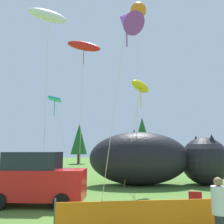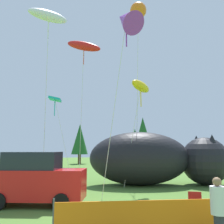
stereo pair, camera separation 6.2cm
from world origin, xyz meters
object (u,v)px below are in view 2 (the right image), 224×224
Objects in this scene: parked_car at (36,179)px; kite_purple_delta at (126,20)px; spectator_in_red_shirt at (219,210)px; folding_chair at (195,203)px; inflatable_cat at (156,160)px; kite_red_lizard at (84,47)px; kite_yellow_hero at (141,87)px; kite_teal_diamond at (55,100)px; kite_white_ghost at (49,17)px; kite_orange_flower at (138,11)px.

parked_car is 8.25m from kite_purple_delta.
kite_purple_delta reaches higher than spectator_in_red_shirt.
inflatable_cat is (2.58, 7.49, 1.15)m from folding_chair.
folding_chair is at bearing -90.71° from inflatable_cat.
kite_red_lizard is (-5.03, 0.56, 7.71)m from inflatable_cat.
kite_yellow_hero is at bearing -122.40° from inflatable_cat.
kite_teal_diamond is at bearing 100.41° from parked_car.
folding_chair is at bearing 63.75° from spectator_in_red_shirt.
inflatable_cat is 11.27m from kite_white_ghost.
kite_teal_diamond is (-6.45, 4.03, 4.49)m from inflatable_cat.
kite_white_ghost is at bearing -103.29° from folding_chair.
spectator_in_red_shirt is at bearing 8.10° from folding_chair.
kite_red_lizard is (2.58, 2.54, -0.37)m from kite_white_ghost.
kite_white_ghost is (-7.60, -1.98, 8.08)m from inflatable_cat.
inflatable_cat is at bearing 46.35° from parked_car.
kite_white_ghost is at bearing 114.59° from spectator_in_red_shirt.
spectator_in_red_shirt is 0.27× the size of kite_teal_diamond.
kite_red_lizard reaches higher than parked_car.
folding_chair is at bearing -49.12° from kite_purple_delta.
parked_car is 0.46× the size of inflatable_cat.
kite_purple_delta is at bearing -104.78° from folding_chair.
kite_white_ghost is (-1.15, -6.01, 3.58)m from kite_teal_diamond.
folding_chair is 0.08× the size of kite_white_ghost.
kite_teal_diamond is 7.09m from kite_white_ghost.
kite_yellow_hero is at bearing 5.42° from kite_white_ghost.
kite_purple_delta is (-0.49, 4.69, 7.38)m from spectator_in_red_shirt.
kite_orange_flower reaches higher than kite_yellow_hero.
kite_purple_delta is 1.42× the size of kite_teal_diamond.
kite_orange_flower is at bearing -124.60° from inflatable_cat.
inflatable_cat is 9.22m from kite_red_lizard.
folding_chair is 2.96m from spectator_in_red_shirt.
folding_chair is 0.07× the size of kite_orange_flower.
kite_yellow_hero is (-1.74, -1.43, 4.68)m from inflatable_cat.
kite_teal_diamond is at bearing 100.31° from spectator_in_red_shirt.
kite_purple_delta is at bearing -4.23° from parked_car.
folding_chair is at bearing -73.10° from kite_red_lizard.
kite_white_ghost is at bearing -100.84° from kite_teal_diamond.
kite_orange_flower is 4.34m from kite_red_lizard.
kite_red_lizard is at bearing 96.14° from spectator_in_red_shirt.
inflatable_cat is at bearing -6.37° from kite_red_lizard.
kite_red_lizard is at bearing -168.05° from inflatable_cat.
kite_orange_flower reaches higher than kite_white_ghost.
kite_yellow_hero is at bearing -49.19° from kite_teal_diamond.
kite_orange_flower is 1.88× the size of kite_teal_diamond.
inflatable_cat is 8.83m from kite_teal_diamond.
kite_red_lizard reaches higher than folding_chair.
folding_chair is 0.13× the size of kite_yellow_hero.
kite_white_ghost is at bearing -135.36° from kite_red_lizard.
kite_teal_diamond is at bearing 130.81° from kite_yellow_hero.
kite_white_ghost is (-5.86, -0.56, 3.40)m from kite_yellow_hero.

